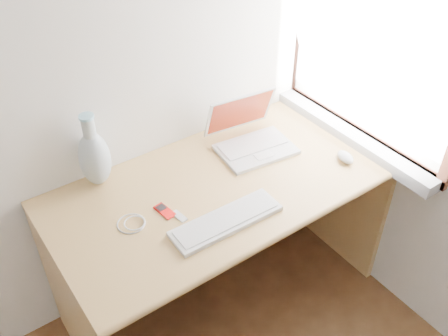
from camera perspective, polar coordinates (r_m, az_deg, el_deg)
window at (r=2.21m, az=16.57°, el=14.25°), size 0.11×0.99×1.10m
desk at (r=2.31m, az=-1.44°, el=-4.76°), size 1.47×0.73×0.78m
laptop at (r=2.28m, az=3.03°, el=3.59°), size 0.36×0.32×0.23m
external_keyboard at (r=1.92m, az=0.26°, el=-6.02°), size 0.45×0.15×0.02m
mouse at (r=2.27m, az=13.71°, el=1.21°), size 0.08×0.11×0.03m
ipod at (r=1.98m, az=-6.81°, el=-4.89°), size 0.06×0.10×0.01m
cable_coil at (r=1.95m, az=-10.55°, el=-6.26°), size 0.11×0.11×0.01m
remote at (r=1.95m, az=-5.13°, el=-5.49°), size 0.04×0.08×0.01m
vase at (r=2.08m, az=-14.59°, el=1.24°), size 0.13×0.13×0.33m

